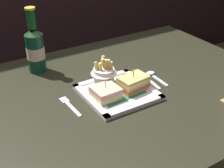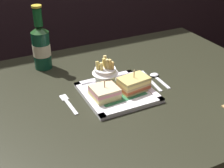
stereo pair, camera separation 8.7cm
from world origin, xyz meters
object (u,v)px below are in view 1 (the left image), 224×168
Objects in this scene: sandwich_half_right at (133,83)px; beer_bottle at (35,48)px; fork at (69,105)px; square_plate at (118,92)px; knife at (146,78)px; spoon at (153,75)px; fries_cup at (104,73)px; sandwich_half_left at (106,93)px; dining_table at (107,115)px.

sandwich_half_right is 0.41m from beer_bottle.
fork is at bearing -89.77° from beer_bottle.
square_plate is 1.42× the size of knife.
square_plate is 0.19m from spoon.
knife is (0.17, -0.03, -0.05)m from fries_cup.
sandwich_half_left reaches higher than square_plate.
knife is at bearing -40.31° from beer_bottle.
spoon is at bearing -7.59° from fries_cup.
knife is 0.03m from spoon.
sandwich_half_right is 0.12m from knife.
knife is (0.21, 0.05, -0.03)m from sandwich_half_left.
square_plate is at bearing 13.98° from sandwich_half_left.
spoon is (0.03, 0.00, 0.00)m from knife.
dining_table is at bearing 157.81° from sandwich_half_right.
sandwich_half_right is at bearing -55.09° from beer_bottle.
beer_bottle is (-0.12, 0.33, 0.07)m from sandwich_half_left.
beer_bottle is 1.54× the size of knife.
fork is at bearing 172.87° from square_plate.
fries_cup is 0.30m from beer_bottle.
dining_table is 0.16m from sandwich_half_right.
sandwich_half_right is at bearing -152.69° from knife.
sandwich_half_right is 0.24m from fork.
fork is at bearing -163.88° from fries_cup.
fries_cup is 0.83× the size of fork.
spoon is at bearing 22.60° from sandwich_half_right.
dining_table is 0.13m from sandwich_half_left.
sandwich_half_left is at bearing 180.00° from sandwich_half_right.
sandwich_half_right is 0.11m from fries_cup.
dining_table is 0.38m from beer_bottle.
dining_table is at bearing -175.05° from spoon.
square_plate is 1.80× the size of fork.
square_plate reaches higher than spoon.
square_plate is 0.06m from sandwich_half_right.
sandwich_half_left is (-0.06, -0.01, 0.02)m from square_plate.
sandwich_half_left is 0.10m from fries_cup.
spoon is at bearing -37.32° from beer_bottle.
spoon is at bearing 6.33° from knife.
sandwich_half_right reaches higher than square_plate.
fries_cup is at bearing 172.41° from spoon.
sandwich_half_left reaches higher than dining_table.
fries_cup is (-0.02, 0.07, 0.05)m from square_plate.
sandwich_half_left is 0.22m from knife.
sandwich_half_left is 0.13m from fork.
fork is 0.79× the size of knife.
knife is 1.38× the size of spoon.
fork is (-0.14, -0.00, 0.09)m from dining_table.
knife is (0.16, 0.04, -0.01)m from square_plate.
spoon is (0.13, 0.06, -0.03)m from sandwich_half_right.
dining_table is 12.02× the size of sandwich_half_right.
sandwich_half_left is 0.81× the size of fries_cup.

